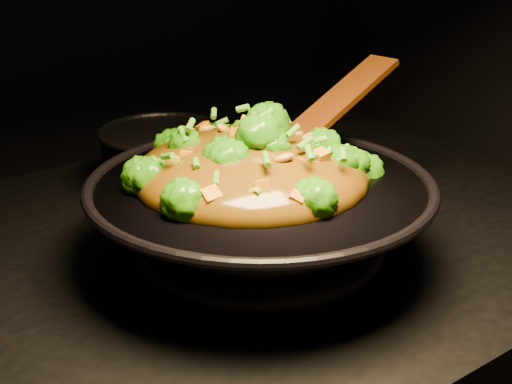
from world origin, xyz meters
TOP-DOWN VIEW (x-y plane):
  - wok at (-0.08, -0.12)m, footprint 0.61×0.61m
  - stir_fry at (-0.08, -0.09)m, footprint 0.37×0.37m
  - spatula at (0.05, -0.08)m, footprint 0.33×0.10m
  - back_pot at (-0.04, 0.21)m, footprint 0.24×0.24m

SIDE VIEW (x-z plane):
  - back_pot at x=-0.04m, z-range 0.90..1.02m
  - wok at x=-0.08m, z-range 0.90..1.03m
  - stir_fry at x=-0.08m, z-range 1.03..1.14m
  - spatula at x=0.05m, z-range 1.02..1.16m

